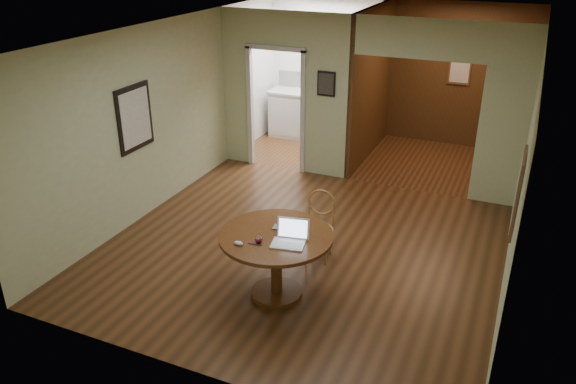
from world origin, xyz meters
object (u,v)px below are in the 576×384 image
at_px(chair, 320,221).
at_px(open_laptop, 290,237).
at_px(dining_table, 276,251).
at_px(closed_laptop, 285,230).

relative_size(chair, open_laptop, 2.31).
distance_m(dining_table, open_laptop, 0.35).
xyz_separation_m(dining_table, chair, (0.14, 1.01, -0.09)).
xyz_separation_m(dining_table, closed_laptop, (0.06, 0.11, 0.22)).
xyz_separation_m(open_laptop, closed_laptop, (-0.15, 0.20, -0.05)).
relative_size(dining_table, chair, 1.41).
distance_m(open_laptop, closed_laptop, 0.25).
bearing_deg(open_laptop, chair, 82.53).
bearing_deg(open_laptop, dining_table, 145.17).
height_order(open_laptop, closed_laptop, open_laptop).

